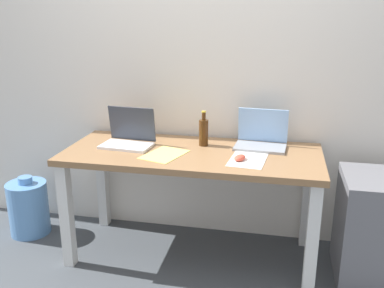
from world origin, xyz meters
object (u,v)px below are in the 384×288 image
desk (192,167)px  laptop_right (261,139)px  laptop_left (129,137)px  water_cooler_jug (29,208)px  filing_cabinet (372,228)px  beer_bottle (204,132)px  computer_mouse (240,158)px

desk → laptop_right: (0.43, 0.19, 0.16)m
laptop_left → laptop_right: bearing=9.7°
desk → water_cooler_jug: size_ratio=3.66×
desk → laptop_left: laptop_left is taller
laptop_right → filing_cabinet: bearing=-16.6°
beer_bottle → computer_mouse: bearing=-43.7°
water_cooler_jug → beer_bottle: bearing=4.4°
laptop_left → beer_bottle: laptop_left is taller
laptop_left → water_cooler_jug: bearing=179.6°
computer_mouse → desk: bearing=179.5°
desk → laptop_left: bearing=174.9°
desk → water_cooler_jug: 1.34m
desk → laptop_left: size_ratio=4.73×
filing_cabinet → laptop_left: bearing=177.7°
desk → water_cooler_jug: (-1.26, 0.04, -0.44)m
laptop_left → laptop_right: size_ratio=1.01×
laptop_right → filing_cabinet: size_ratio=0.51×
desk → laptop_left: 0.47m
water_cooler_jug → computer_mouse: bearing=-5.7°
laptop_right → water_cooler_jug: (-1.69, -0.14, -0.60)m
laptop_right → computer_mouse: 0.32m
laptop_left → filing_cabinet: bearing=-2.3°
laptop_left → laptop_right: laptop_left is taller
water_cooler_jug → filing_cabinet: filing_cabinet is taller
laptop_right → computer_mouse: (-0.11, -0.30, -0.04)m
computer_mouse → filing_cabinet: (0.82, 0.09, -0.43)m
desk → beer_bottle: bearing=71.4°
computer_mouse → water_cooler_jug: computer_mouse is taller
water_cooler_jug → filing_cabinet: (2.40, -0.07, 0.13)m
beer_bottle → computer_mouse: 0.38m
laptop_left → computer_mouse: size_ratio=3.49×
water_cooler_jug → laptop_right: bearing=4.8°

